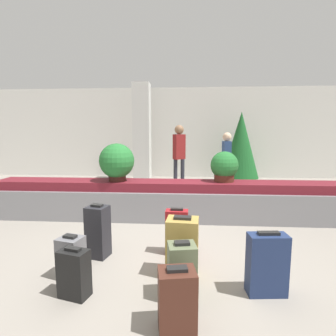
# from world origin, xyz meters

# --- Properties ---
(ground_plane) EXTENTS (18.00, 18.00, 0.00)m
(ground_plane) POSITION_xyz_m (0.00, 0.00, 0.00)
(ground_plane) COLOR gray
(back_wall) EXTENTS (18.00, 0.06, 3.20)m
(back_wall) POSITION_xyz_m (0.00, 6.24, 1.60)
(back_wall) COLOR silver
(back_wall) RESTS_ON ground_plane
(carousel) EXTENTS (6.82, 0.71, 0.71)m
(carousel) POSITION_xyz_m (0.00, 1.50, 0.34)
(carousel) COLOR gray
(carousel) RESTS_ON ground_plane
(pillar) EXTENTS (0.54, 0.54, 3.20)m
(pillar) POSITION_xyz_m (-1.12, 5.30, 1.60)
(pillar) COLOR silver
(pillar) RESTS_ON ground_plane
(suitcase_0) EXTENTS (0.37, 0.31, 0.69)m
(suitcase_0) POSITION_xyz_m (0.30, -0.50, 0.34)
(suitcase_0) COLOR #A3843D
(suitcase_0) RESTS_ON ground_plane
(suitcase_1) EXTENTS (0.30, 0.17, 0.63)m
(suitcase_1) POSITION_xyz_m (0.22, 0.03, 0.30)
(suitcase_1) COLOR maroon
(suitcase_1) RESTS_ON ground_plane
(suitcase_2) EXTENTS (0.40, 0.22, 0.65)m
(suitcase_2) POSITION_xyz_m (1.15, -0.80, 0.32)
(suitcase_2) COLOR navy
(suitcase_2) RESTS_ON ground_plane
(suitcase_3) EXTENTS (0.30, 0.28, 0.50)m
(suitcase_3) POSITION_xyz_m (-0.94, -0.64, 0.24)
(suitcase_3) COLOR slate
(suitcase_3) RESTS_ON ground_plane
(suitcase_4) EXTENTS (0.31, 0.29, 0.71)m
(suitcase_4) POSITION_xyz_m (-0.81, -0.12, 0.34)
(suitcase_4) COLOR #232328
(suitcase_4) RESTS_ON ground_plane
(suitcase_5) EXTENTS (0.34, 0.28, 0.54)m
(suitcase_5) POSITION_xyz_m (0.27, -1.33, 0.26)
(suitcase_5) COLOR #472319
(suitcase_5) RESTS_ON ground_plane
(suitcase_6) EXTENTS (0.32, 0.25, 0.51)m
(suitcase_6) POSITION_xyz_m (-0.76, -0.97, 0.24)
(suitcase_6) COLOR black
(suitcase_6) RESTS_ON ground_plane
(suitcase_7) EXTENTS (0.30, 0.28, 0.58)m
(suitcase_7) POSITION_xyz_m (0.30, -0.91, 0.28)
(suitcase_7) COLOR #5B6647
(suitcase_7) RESTS_ON ground_plane
(potted_plant_0) EXTENTS (0.51, 0.51, 0.56)m
(potted_plant_0) POSITION_xyz_m (1.05, 1.56, 0.99)
(potted_plant_0) COLOR #4C2319
(potted_plant_0) RESTS_ON carousel
(potted_plant_1) EXTENTS (0.65, 0.65, 0.71)m
(potted_plant_1) POSITION_xyz_m (-0.96, 1.47, 1.07)
(potted_plant_1) COLOR #381914
(potted_plant_1) RESTS_ON carousel
(traveler_0) EXTENTS (0.31, 0.34, 1.62)m
(traveler_0) POSITION_xyz_m (1.39, 3.60, 0.96)
(traveler_0) COLOR #282833
(traveler_0) RESTS_ON ground_plane
(traveler_1) EXTENTS (0.36, 0.34, 1.82)m
(traveler_1) POSITION_xyz_m (0.14, 4.02, 1.11)
(traveler_1) COLOR #282833
(traveler_1) RESTS_ON ground_plane
(decorated_tree) EXTENTS (1.18, 1.18, 2.27)m
(decorated_tree) POSITION_xyz_m (2.07, 5.16, 1.22)
(decorated_tree) COLOR #4C331E
(decorated_tree) RESTS_ON ground_plane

